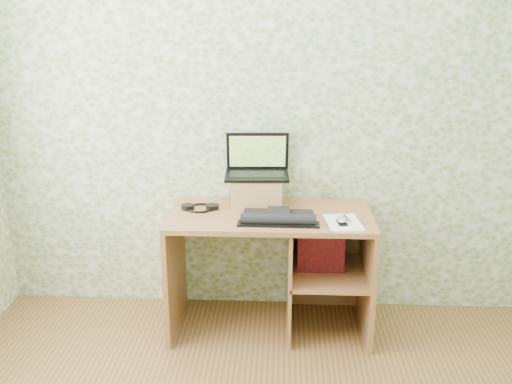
# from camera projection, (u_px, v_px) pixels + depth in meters

# --- Properties ---
(wall_back) EXTENTS (3.50, 0.00, 3.50)m
(wall_back) POSITION_uv_depth(u_px,v_px,m) (272.00, 112.00, 3.49)
(wall_back) COLOR silver
(wall_back) RESTS_ON ground
(desk) EXTENTS (1.20, 0.60, 0.75)m
(desk) POSITION_uv_depth(u_px,v_px,m) (283.00, 253.00, 3.47)
(desk) COLOR brown
(desk) RESTS_ON floor
(riser) EXTENTS (0.31, 0.27, 0.18)m
(riser) POSITION_uv_depth(u_px,v_px,m) (257.00, 191.00, 3.47)
(riser) COLOR #A7804A
(riser) RESTS_ON desk
(laptop) EXTENTS (0.39, 0.29, 0.26)m
(laptop) POSITION_uv_depth(u_px,v_px,m) (257.00, 166.00, 3.47)
(laptop) COLOR black
(laptop) RESTS_ON riser
(keyboard) EXTENTS (0.46, 0.23, 0.06)m
(keyboard) POSITION_uv_depth(u_px,v_px,m) (278.00, 217.00, 3.23)
(keyboard) COLOR black
(keyboard) RESTS_ON desk
(headphones) EXTENTS (0.23, 0.17, 0.03)m
(headphones) POSITION_uv_depth(u_px,v_px,m) (200.00, 207.00, 3.43)
(headphones) COLOR black
(headphones) RESTS_ON desk
(notepad) EXTENTS (0.22, 0.29, 0.01)m
(notepad) POSITION_uv_depth(u_px,v_px,m) (343.00, 223.00, 3.19)
(notepad) COLOR white
(notepad) RESTS_ON desk
(mouse) EXTENTS (0.07, 0.10, 0.03)m
(mouse) POSITION_uv_depth(u_px,v_px,m) (342.00, 221.00, 3.16)
(mouse) COLOR #B3B3B5
(mouse) RESTS_ON notepad
(pen) EXTENTS (0.03, 0.11, 0.01)m
(pen) POSITION_uv_depth(u_px,v_px,m) (347.00, 218.00, 3.24)
(pen) COLOR black
(pen) RESTS_ON notepad
(red_box) EXTENTS (0.28, 0.09, 0.34)m
(red_box) POSITION_uv_depth(u_px,v_px,m) (321.00, 244.00, 3.40)
(red_box) COLOR maroon
(red_box) RESTS_ON desk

